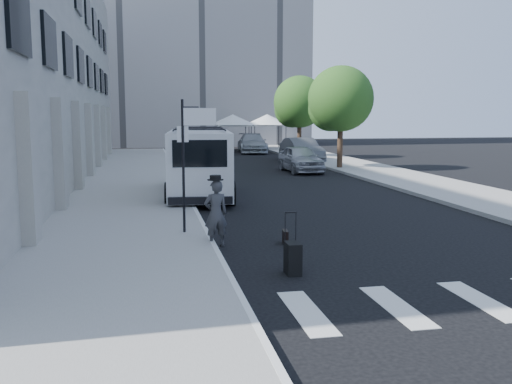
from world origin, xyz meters
name	(u,v)px	position (x,y,z in m)	size (l,w,h in m)	color
ground	(312,263)	(0.00, 0.00, 0.00)	(120.00, 120.00, 0.00)	black
sidewalk_left	(132,181)	(-4.25, 16.00, 0.07)	(4.50, 48.00, 0.15)	gray
sidewalk_right	(362,168)	(9.00, 20.00, 0.07)	(4.00, 56.00, 0.15)	gray
building_far	(196,25)	(2.00, 50.00, 12.50)	(22.00, 12.00, 25.00)	slate
sign_pole	(192,138)	(-2.36, 3.20, 2.65)	(1.03, 0.07, 3.50)	black
tree_near	(338,101)	(7.50, 20.15, 3.97)	(3.80, 3.83, 6.03)	black
tree_far	(298,104)	(7.50, 29.15, 3.97)	(3.80, 3.83, 6.03)	black
tent_left	(233,120)	(4.00, 38.00, 2.71)	(4.00, 4.00, 3.20)	black
tent_right	(267,120)	(7.20, 38.50, 2.71)	(4.00, 4.00, 3.20)	black
businessman	(216,214)	(-1.90, 2.00, 0.83)	(0.61, 0.40, 1.67)	#373739
briefcase	(285,237)	(-0.13, 2.00, 0.17)	(0.12, 0.44, 0.34)	black
suitcase	(293,258)	(-0.65, -0.75, 0.34)	(0.29, 0.46, 1.27)	black
cargo_van	(200,163)	(-1.48, 10.63, 1.34)	(2.95, 7.17, 2.61)	silver
parked_car_a	(301,159)	(5.00, 19.19, 0.76)	(1.79, 4.46, 1.52)	#A1A3A9
parked_car_b	(302,150)	(6.80, 25.46, 0.82)	(1.74, 4.99, 1.65)	#505256
parked_car_c	(252,143)	(5.23, 35.27, 0.80)	(2.24, 5.52, 1.60)	#9DA1A5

